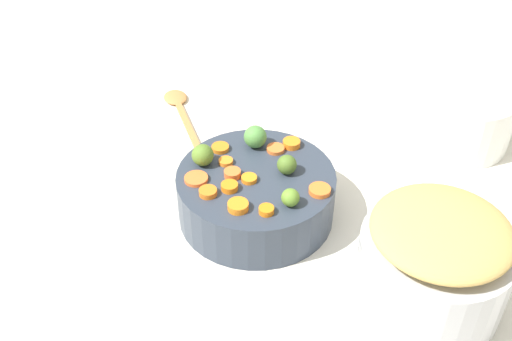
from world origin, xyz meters
The scene contains 22 objects.
tabletop centered at (0.00, 0.00, 0.01)m, with size 2.40×2.40×0.02m, color silver.
serving_bowl_carrots centered at (0.02, -0.02, 0.06)m, with size 0.27×0.27×0.09m, color #2F3846.
metal_pot centered at (0.33, 0.06, 0.08)m, with size 0.22×0.22×0.12m, color #B4B7BF.
stuffing_mound centered at (0.33, 0.06, 0.16)m, with size 0.20×0.20×0.04m, color tan.
carrot_slice_0 centered at (-0.03, -0.10, 0.11)m, with size 0.04×0.04×0.01m, color orange.
carrot_slice_1 centered at (0.07, -0.10, 0.11)m, with size 0.03×0.03×0.01m, color orange.
carrot_slice_2 centered at (0.00, -0.05, 0.11)m, with size 0.03×0.03×0.01m, color orange.
carrot_slice_3 centered at (-0.04, -0.04, 0.11)m, with size 0.02×0.02×0.01m, color orange.
carrot_slice_4 centered at (0.03, -0.04, 0.11)m, with size 0.03×0.03×0.01m, color orange.
carrot_slice_5 centered at (0.01, -0.11, 0.11)m, with size 0.03×0.03×0.01m, color orange.
carrot_slice_6 centered at (0.10, -0.07, 0.11)m, with size 0.02×0.02×0.01m, color orange.
carrot_slice_7 centered at (-0.01, 0.05, 0.11)m, with size 0.03×0.03×0.01m, color orange.
carrot_slice_8 centered at (0.00, 0.08, 0.11)m, with size 0.03×0.03×0.01m, color orange.
carrot_slice_9 centered at (-0.07, -0.02, 0.11)m, with size 0.03×0.03×0.01m, color orange.
carrot_slice_10 centered at (0.02, -0.08, 0.11)m, with size 0.03×0.03×0.01m, color orange.
carrot_slice_11 centered at (0.12, 0.03, 0.11)m, with size 0.04×0.04×0.01m, color orange.
brussels_sprout_0 centered at (-0.04, 0.03, 0.13)m, with size 0.04×0.04×0.04m, color #4D893F.
brussels_sprout_1 centered at (0.05, 0.02, 0.12)m, with size 0.03×0.03×0.03m, color #4B6C26.
brussels_sprout_2 centered at (-0.06, -0.07, 0.13)m, with size 0.04×0.04×0.04m, color #537528.
brussels_sprout_3 centered at (0.11, -0.03, 0.12)m, with size 0.03×0.03×0.03m, color #5B852B.
wooden_spoon centered at (-0.34, 0.07, 0.03)m, with size 0.26×0.12×0.01m.
casserole_dish centered at (0.11, 0.43, 0.08)m, with size 0.21×0.21×0.11m, color white.
Camera 1 is at (0.64, -0.53, 0.75)m, focal length 43.22 mm.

